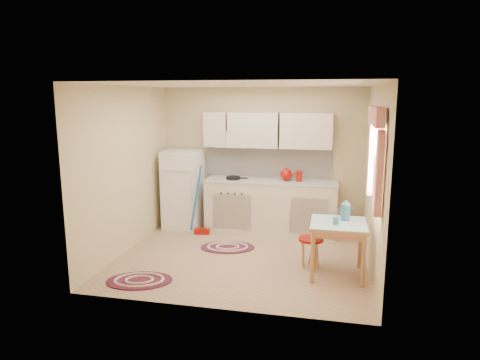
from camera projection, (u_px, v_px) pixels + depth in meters
name	position (u px, v px, depth m)	size (l,w,h in m)	color
room_shell	(257.00, 148.00, 6.23)	(3.64, 3.60, 2.52)	tan
fridge	(183.00, 189.00, 7.68)	(0.65, 0.60, 1.40)	white
broom	(201.00, 200.00, 7.27)	(0.28, 0.12, 1.20)	#1A63A8
base_cabinets	(271.00, 207.00, 7.45)	(2.25, 0.60, 0.88)	beige
countertop	(271.00, 181.00, 7.36)	(2.27, 0.62, 0.04)	#B4B1AB
frying_pan	(233.00, 178.00, 7.44)	(0.24, 0.24, 0.05)	black
red_kettle	(286.00, 174.00, 7.28)	(0.22, 0.20, 0.22)	#910D05
red_canister	(299.00, 177.00, 7.24)	(0.10, 0.10, 0.16)	#910D05
table	(337.00, 249.00, 5.63)	(0.72, 0.72, 0.72)	tan
stool	(311.00, 252.00, 5.93)	(0.35, 0.35, 0.42)	#910D05
coffee_pot	(345.00, 210.00, 5.63)	(0.15, 0.13, 0.30)	#306692
mug	(336.00, 221.00, 5.47)	(0.08, 0.08, 0.10)	#306692
rug_center	(228.00, 247.00, 6.72)	(0.85, 0.57, 0.02)	maroon
rug_left	(139.00, 281.00, 5.50)	(0.85, 0.57, 0.02)	maroon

